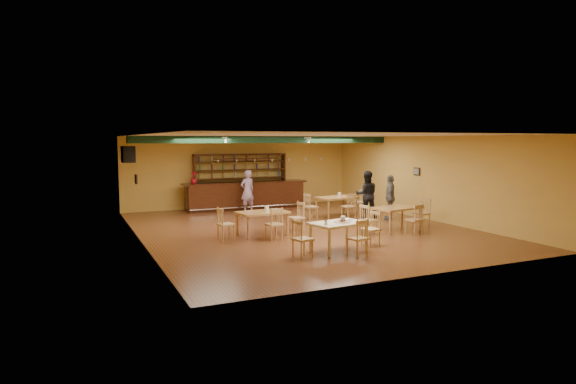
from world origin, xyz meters
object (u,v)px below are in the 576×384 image
dining_table_b (336,207)px  near_table (338,237)px  dining_table_d (396,219)px  patron_right_a (366,195)px  dining_table_c (262,224)px  bar_counter (246,195)px  patron_bar (247,191)px

dining_table_b → near_table: bearing=-128.9°
dining_table_d → near_table: 3.54m
near_table → patron_right_a: (3.68, 4.32, 0.49)m
dining_table_b → patron_right_a: 1.24m
dining_table_c → patron_right_a: bearing=12.1°
bar_counter → dining_table_b: size_ratio=3.53×
dining_table_b → dining_table_c: size_ratio=1.01×
dining_table_b → patron_bar: patron_bar is taller
dining_table_d → dining_table_c: bearing=155.7°
dining_table_d → patron_right_a: size_ratio=0.88×
dining_table_d → near_table: size_ratio=1.09×
dining_table_c → near_table: size_ratio=1.05×
bar_counter → dining_table_d: (2.66, -6.70, -0.18)m
dining_table_b → near_table: (-2.88, -5.12, 0.01)m
dining_table_b → dining_table_c: dining_table_b is taller
near_table → patron_right_a: patron_right_a is taller
patron_bar → patron_right_a: (3.45, -3.27, 0.03)m
bar_counter → dining_table_d: size_ratio=3.42×
bar_counter → dining_table_b: bearing=-53.5°
dining_table_b → patron_bar: 3.66m
dining_table_b → dining_table_c: bearing=-158.0°
patron_right_a → bar_counter: bearing=-28.9°
patron_right_a → dining_table_c: bearing=41.6°
dining_table_c → dining_table_d: 4.25m
near_table → patron_bar: bearing=77.2°
bar_counter → patron_bar: (-0.21, -0.83, 0.27)m
bar_counter → patron_bar: bearing=-104.4°
bar_counter → dining_table_c: bar_counter is taller
dining_table_d → patron_bar: 6.55m
bar_counter → near_table: bearing=-93.0°
dining_table_d → patron_bar: (-2.87, 5.87, 0.46)m
dining_table_c → near_table: near_table is taller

